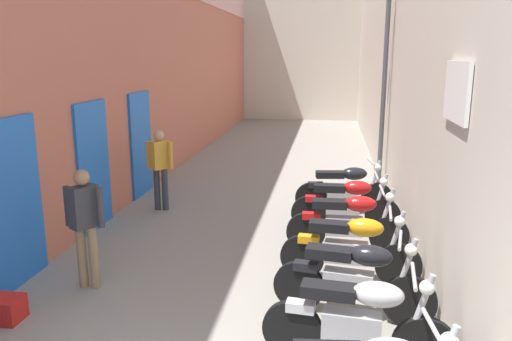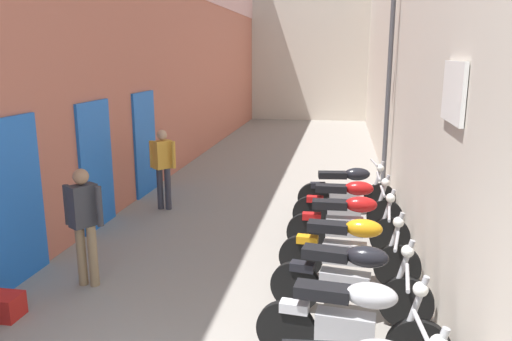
{
  "view_description": "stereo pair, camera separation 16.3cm",
  "coord_description": "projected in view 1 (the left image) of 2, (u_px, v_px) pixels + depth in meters",
  "views": [
    {
      "loc": [
        1.35,
        -2.23,
        2.96
      ],
      "look_at": [
        0.31,
        4.85,
        1.29
      ],
      "focal_mm": 35.02,
      "sensor_mm": 36.0,
      "label": 1
    },
    {
      "loc": [
        1.51,
        -2.2,
        2.96
      ],
      "look_at": [
        0.31,
        4.85,
        1.29
      ],
      "focal_mm": 35.02,
      "sensor_mm": 36.0,
      "label": 2
    }
  ],
  "objects": [
    {
      "name": "street_lamp",
      "position": [
        380.0,
        69.0,
        10.46
      ],
      "size": [
        0.79,
        0.18,
        4.54
      ],
      "color": "#47474C",
      "rests_on": "ground"
    },
    {
      "name": "motorcycle_fifth",
      "position": [
        348.0,
        221.0,
        7.56
      ],
      "size": [
        1.85,
        0.58,
        1.04
      ],
      "color": "black",
      "rests_on": "ground"
    },
    {
      "name": "building_far_end",
      "position": [
        302.0,
        51.0,
        23.5
      ],
      "size": [
        8.26,
        2.0,
        6.27
      ],
      "primitive_type": "cube",
      "color": "beige",
      "rests_on": "ground"
    },
    {
      "name": "motorcycle_seventh",
      "position": [
        345.0,
        188.0,
        9.44
      ],
      "size": [
        1.84,
        0.58,
        1.04
      ],
      "color": "black",
      "rests_on": "ground"
    },
    {
      "name": "pedestrian_further_down",
      "position": [
        160.0,
        164.0,
        9.58
      ],
      "size": [
        0.52,
        0.39,
        1.57
      ],
      "color": "#383842",
      "rests_on": "ground"
    },
    {
      "name": "plastic_crate",
      "position": [
        2.0,
        309.0,
        5.67
      ],
      "size": [
        0.44,
        0.32,
        0.28
      ],
      "primitive_type": "cube",
      "color": "red",
      "rests_on": "ground"
    },
    {
      "name": "motorcycle_second",
      "position": [
        358.0,
        319.0,
        4.75
      ],
      "size": [
        1.85,
        0.58,
        1.04
      ],
      "color": "black",
      "rests_on": "ground"
    },
    {
      "name": "ground_plane",
      "position": [
        266.0,
        190.0,
        11.2
      ],
      "size": [
        37.0,
        37.0,
        0.0
      ],
      "primitive_type": "plane",
      "color": "gray"
    },
    {
      "name": "motorcycle_third",
      "position": [
        354.0,
        277.0,
        5.65
      ],
      "size": [
        1.84,
        0.58,
        1.04
      ],
      "color": "black",
      "rests_on": "ground"
    },
    {
      "name": "building_right",
      "position": [
        395.0,
        25.0,
        11.9
      ],
      "size": [
        0.45,
        21.0,
        7.3
      ],
      "color": "beige",
      "rests_on": "ground"
    },
    {
      "name": "motorcycle_sixth",
      "position": [
        346.0,
        203.0,
        8.46
      ],
      "size": [
        1.85,
        0.58,
        1.04
      ],
      "color": "black",
      "rests_on": "ground"
    },
    {
      "name": "motorcycle_fourth",
      "position": [
        351.0,
        247.0,
        6.55
      ],
      "size": [
        1.85,
        0.58,
        1.04
      ],
      "color": "black",
      "rests_on": "ground"
    },
    {
      "name": "building_left",
      "position": [
        165.0,
        8.0,
        12.55
      ],
      "size": [
        0.45,
        21.0,
        8.13
      ],
      "color": "#B76651",
      "rests_on": "ground"
    },
    {
      "name": "pedestrian_mid_alley",
      "position": [
        85.0,
        220.0,
        6.32
      ],
      "size": [
        0.52,
        0.39,
        1.57
      ],
      "color": "#8C7251",
      "rests_on": "ground"
    }
  ]
}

